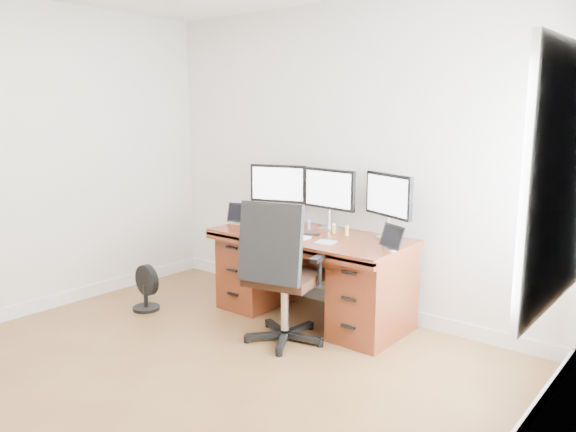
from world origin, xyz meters
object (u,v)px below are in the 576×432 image
Objects in this scene: office_chair at (282,297)px; floor_fan at (145,288)px; keyboard at (294,236)px; desk at (312,273)px; monitor_center at (329,191)px.

floor_fan is (-1.42, -0.21, -0.17)m from office_chair.
keyboard is at bearing 102.30° from office_chair.
desk is at bearing 80.72° from keyboard.
keyboard reaches higher than floor_fan.
keyboard is (-0.04, -0.21, 0.36)m from desk.
office_chair is 2.71× the size of floor_fan.
monitor_center is (-0.00, 0.24, 0.68)m from desk.
desk is 1.51× the size of office_chair.
keyboard is (1.25, 0.58, 0.56)m from floor_fan.
office_chair is (0.14, -0.58, -0.03)m from desk.
desk is at bearing -84.10° from monitor_center.
desk is 4.10× the size of floor_fan.
office_chair is 2.05× the size of monitor_center.
floor_fan is (-1.28, -0.79, -0.20)m from desk.
desk is 6.30× the size of keyboard.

